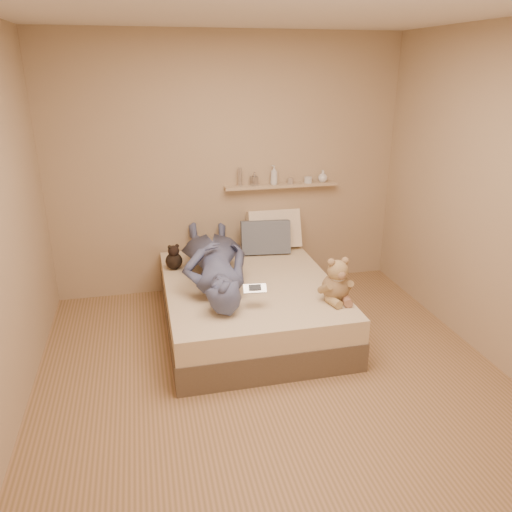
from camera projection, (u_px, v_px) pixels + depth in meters
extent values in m
plane|color=#9D7351|center=(275.00, 383.00, 3.81)|extent=(3.80, 3.80, 0.00)
plane|color=silver|center=(281.00, 4.00, 2.88)|extent=(3.80, 3.80, 0.00)
plane|color=tan|center=(228.00, 168.00, 5.07)|extent=(3.60, 0.00, 3.60)
plane|color=tan|center=(434.00, 384.00, 1.62)|extent=(3.60, 0.00, 3.60)
plane|color=tan|center=(510.00, 204.00, 3.73)|extent=(0.00, 3.80, 3.80)
cube|color=brown|center=(249.00, 314.00, 4.61)|extent=(1.50, 1.90, 0.25)
cube|color=beige|center=(249.00, 292.00, 4.53)|extent=(1.48, 1.88, 0.20)
cube|color=silver|center=(255.00, 289.00, 3.96)|extent=(0.19, 0.10, 0.06)
cube|color=black|center=(255.00, 287.00, 3.95)|extent=(0.10, 0.05, 0.03)
sphere|color=olive|center=(336.00, 287.00, 4.10)|extent=(0.23, 0.23, 0.23)
sphere|color=tan|center=(338.00, 270.00, 4.03)|extent=(0.17, 0.17, 0.17)
sphere|color=tan|center=(331.00, 262.00, 3.99)|extent=(0.06, 0.06, 0.06)
sphere|color=#8C6D4C|center=(345.00, 261.00, 4.02)|extent=(0.06, 0.06, 0.06)
sphere|color=#88664B|center=(342.00, 276.00, 3.97)|extent=(0.07, 0.07, 0.07)
cylinder|color=olive|center=(325.00, 288.00, 4.04)|extent=(0.11, 0.16, 0.13)
cylinder|color=olive|center=(349.00, 285.00, 4.10)|extent=(0.10, 0.16, 0.13)
cylinder|color=tan|center=(334.00, 302.00, 4.03)|extent=(0.11, 0.17, 0.08)
cylinder|color=#93664E|center=(346.00, 300.00, 4.05)|extent=(0.10, 0.16, 0.08)
cylinder|color=beige|center=(337.00, 278.00, 4.05)|extent=(0.13, 0.13, 0.02)
sphere|color=black|center=(174.00, 261.00, 4.75)|extent=(0.16, 0.16, 0.16)
sphere|color=black|center=(174.00, 251.00, 4.70)|extent=(0.11, 0.11, 0.11)
sphere|color=black|center=(170.00, 247.00, 4.67)|extent=(0.04, 0.04, 0.04)
sphere|color=black|center=(177.00, 246.00, 4.70)|extent=(0.04, 0.04, 0.04)
cube|color=beige|center=(274.00, 229.00, 5.28)|extent=(0.55, 0.29, 0.43)
cube|color=slate|center=(265.00, 237.00, 5.13)|extent=(0.52, 0.26, 0.36)
imported|color=#4A5174|center=(214.00, 260.00, 4.47)|extent=(0.67, 1.64, 0.39)
cube|color=tan|center=(281.00, 186.00, 5.21)|extent=(1.20, 0.12, 0.03)
cylinder|color=silver|center=(240.00, 177.00, 5.07)|extent=(0.04, 0.04, 0.19)
imported|color=silver|center=(254.00, 179.00, 5.12)|extent=(0.08, 0.08, 0.14)
imported|color=silver|center=(274.00, 175.00, 5.15)|extent=(0.11, 0.11, 0.20)
cylinder|color=#AA9C92|center=(290.00, 181.00, 5.21)|extent=(0.07, 0.07, 0.06)
cylinder|color=silver|center=(308.00, 180.00, 5.25)|extent=(0.08, 0.08, 0.06)
imported|color=white|center=(323.00, 176.00, 5.28)|extent=(0.12, 0.12, 0.13)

